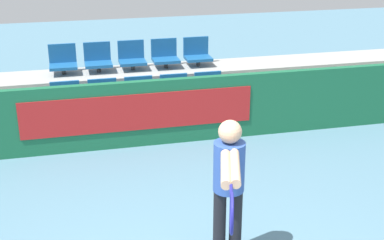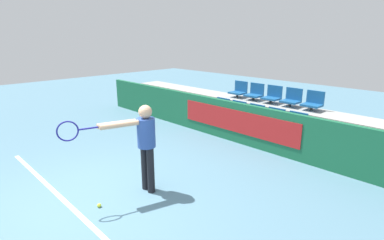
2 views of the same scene
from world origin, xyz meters
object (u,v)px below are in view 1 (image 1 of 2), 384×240
stadium_chair_8 (165,55)px  stadium_chair_3 (175,92)px  stadium_chair_6 (98,59)px  stadium_chair_9 (197,54)px  stadium_chair_5 (63,61)px  stadium_chair_4 (209,90)px  tennis_player (229,181)px  stadium_chair_0 (66,100)px  stadium_chair_2 (140,95)px  stadium_chair_1 (103,97)px  stadium_chair_7 (132,57)px

stadium_chair_8 → stadium_chair_3: bearing=-90.0°
stadium_chair_6 → stadium_chair_9: size_ratio=1.00×
stadium_chair_5 → stadium_chair_4: bearing=-19.8°
stadium_chair_8 → stadium_chair_9: same height
stadium_chair_4 → tennis_player: tennis_player is taller
stadium_chair_8 → stadium_chair_9: bearing=0.0°
stadium_chair_0 → stadium_chair_3: (1.77, 0.00, 0.00)m
stadium_chair_2 → stadium_chair_0: bearing=180.0°
stadium_chair_1 → stadium_chair_8: 1.51m
stadium_chair_2 → stadium_chair_3: (0.59, 0.00, 0.00)m
stadium_chair_8 → stadium_chair_7: bearing=180.0°
stadium_chair_0 → stadium_chair_4: size_ratio=1.00×
stadium_chair_6 → stadium_chair_7: (0.59, 0.00, 0.00)m
stadium_chair_6 → stadium_chair_7: size_ratio=1.00×
stadium_chair_6 → stadium_chair_9: same height
stadium_chair_0 → stadium_chair_9: bearing=19.8°
stadium_chair_3 → stadium_chair_5: (-1.77, 0.85, 0.42)m
stadium_chair_1 → stadium_chair_5: stadium_chair_5 is taller
stadium_chair_0 → stadium_chair_3: size_ratio=1.00×
stadium_chair_2 → stadium_chair_5: 1.51m
stadium_chair_0 → stadium_chair_6: (0.59, 0.85, 0.42)m
stadium_chair_0 → stadium_chair_4: 2.37m
stadium_chair_3 → stadium_chair_9: bearing=55.2°
stadium_chair_7 → stadium_chair_9: (1.18, 0.00, 0.00)m
stadium_chair_4 → stadium_chair_9: 0.95m
stadium_chair_3 → tennis_player: 3.89m
stadium_chair_5 → stadium_chair_6: size_ratio=1.00×
stadium_chair_8 → stadium_chair_9: 0.59m
stadium_chair_4 → stadium_chair_2: bearing=180.0°
stadium_chair_0 → stadium_chair_3: same height
stadium_chair_3 → stadium_chair_7: stadium_chair_7 is taller
stadium_chair_6 → stadium_chair_2: bearing=-55.2°
stadium_chair_3 → stadium_chair_5: stadium_chair_5 is taller
stadium_chair_0 → tennis_player: (1.51, -3.87, 0.35)m
stadium_chair_1 → tennis_player: 3.99m
stadium_chair_2 → stadium_chair_6: (-0.59, 0.85, 0.42)m
stadium_chair_1 → stadium_chair_4: (1.77, 0.00, 0.00)m
stadium_chair_4 → stadium_chair_7: (-1.18, 0.85, 0.42)m
stadium_chair_1 → tennis_player: (0.92, -3.87, 0.35)m
stadium_chair_4 → stadium_chair_6: (-1.77, 0.85, 0.42)m
stadium_chair_5 → tennis_player: (1.51, -4.72, -0.06)m
stadium_chair_8 → stadium_chair_5: bearing=180.0°
stadium_chair_1 → stadium_chair_0: bearing=180.0°
stadium_chair_0 → stadium_chair_2: (1.18, 0.00, 0.00)m
stadium_chair_1 → stadium_chair_9: (1.77, 0.85, 0.42)m
tennis_player → stadium_chair_5: bearing=124.1°
stadium_chair_3 → stadium_chair_8: 0.95m
tennis_player → stadium_chair_1: bearing=119.7°
stadium_chair_5 → tennis_player: tennis_player is taller
stadium_chair_0 → stadium_chair_7: stadium_chair_7 is taller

